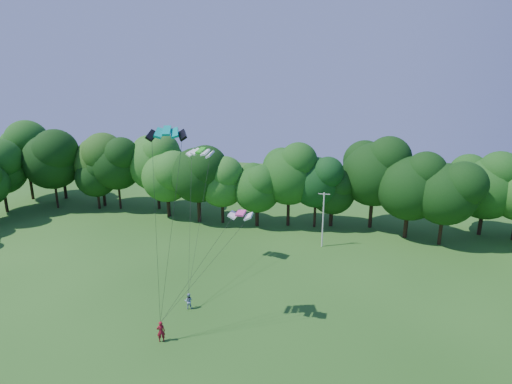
# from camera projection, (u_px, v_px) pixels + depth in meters

# --- Properties ---
(utility_pole) EXTENTS (1.42, 0.18, 7.09)m
(utility_pole) POSITION_uv_depth(u_px,v_px,m) (323.00, 219.00, 49.79)
(utility_pole) COLOR silver
(utility_pole) RESTS_ON ground
(kite_flyer_left) EXTENTS (0.79, 0.70, 1.80)m
(kite_flyer_left) POSITION_uv_depth(u_px,v_px,m) (161.00, 331.00, 31.78)
(kite_flyer_left) COLOR maroon
(kite_flyer_left) RESTS_ON ground
(kite_flyer_right) EXTENTS (0.86, 0.74, 1.52)m
(kite_flyer_right) POSITION_uv_depth(u_px,v_px,m) (189.00, 301.00, 36.52)
(kite_flyer_right) COLOR #899FBE
(kite_flyer_right) RESTS_ON ground
(kite_teal) EXTENTS (3.10, 2.14, 0.67)m
(kite_teal) POSITION_uv_depth(u_px,v_px,m) (167.00, 131.00, 29.79)
(kite_teal) COLOR #059C8F
(kite_teal) RESTS_ON ground
(kite_green) EXTENTS (3.13, 1.85, 0.56)m
(kite_green) POSITION_uv_depth(u_px,v_px,m) (201.00, 150.00, 42.77)
(kite_green) COLOR green
(kite_green) RESTS_ON ground
(kite_pink) EXTENTS (1.94, 0.95, 0.30)m
(kite_pink) POSITION_uv_depth(u_px,v_px,m) (241.00, 213.00, 31.56)
(kite_pink) COLOR #FB459E
(kite_pink) RESTS_ON ground
(tree_back_west) EXTENTS (9.34, 9.34, 13.59)m
(tree_back_west) POSITION_uv_depth(u_px,v_px,m) (100.00, 156.00, 65.58)
(tree_back_west) COLOR #2F1F13
(tree_back_west) RESTS_ON ground
(tree_back_center) EXTENTS (7.86, 7.86, 11.43)m
(tree_back_center) POSITION_uv_depth(u_px,v_px,m) (316.00, 179.00, 55.86)
(tree_back_center) COLOR #322213
(tree_back_center) RESTS_ON ground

